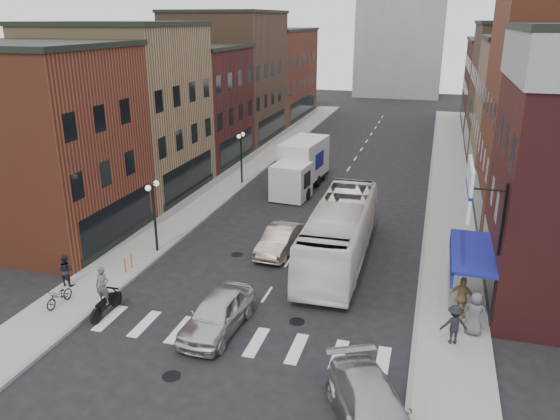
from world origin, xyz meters
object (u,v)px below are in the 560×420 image
object	(u,v)px
sedan_left_near	(217,313)
parked_bicycle	(59,296)
curb_car	(373,410)
ped_left_solo	(66,270)
ped_right_a	(454,324)
ped_right_c	(475,313)
motorcycle_rider	(104,293)
bike_rack	(128,263)
ped_right_b	(462,298)
box_truck	(300,166)
streetlamp_far	(241,148)
sedan_left_far	(280,240)
streetlamp_near	(154,204)
transit_bus	(340,232)
billboard_sign	(471,190)

from	to	relation	value
sedan_left_near	parked_bicycle	distance (m)	7.63
curb_car	ped_left_solo	world-z (taller)	ped_left_solo
curb_car	ped_right_a	bearing A→B (deg)	40.28
curb_car	ped_right_c	bearing A→B (deg)	37.43
motorcycle_rider	sedan_left_near	bearing A→B (deg)	0.02
bike_rack	ped_right_b	bearing A→B (deg)	-0.77
bike_rack	ped_right_b	distance (m)	16.41
ped_right_b	ped_right_c	world-z (taller)	ped_right_b
box_truck	ped_right_b	world-z (taller)	box_truck
sedan_left_near	ped_right_c	bearing A→B (deg)	16.40
ped_right_b	ped_right_c	size ratio (longest dim) A/B	1.01
streetlamp_far	motorcycle_rider	distance (m)	20.90
curb_car	parked_bicycle	distance (m)	15.15
sedan_left_far	bike_rack	bearing A→B (deg)	-141.79
ped_right_b	ped_right_c	distance (m)	1.30
streetlamp_far	ped_left_solo	size ratio (longest dim) A/B	2.61
ped_left_solo	sedan_left_near	bearing A→B (deg)	170.66
box_truck	ped_left_solo	world-z (taller)	box_truck
streetlamp_near	bike_rack	bearing A→B (deg)	-94.24
motorcycle_rider	ped_right_b	distance (m)	15.59
sedan_left_near	ped_left_solo	bearing A→B (deg)	172.70
transit_bus	ped_right_b	world-z (taller)	transit_bus
transit_bus	parked_bicycle	xyz separation A→B (m)	(-11.26, -8.65, -1.06)
sedan_left_far	ped_right_c	distance (m)	11.80
streetlamp_near	ped_right_c	world-z (taller)	streetlamp_near
sedan_left_near	streetlamp_near	bearing A→B (deg)	137.02
sedan_left_far	parked_bicycle	xyz separation A→B (m)	(-7.88, -8.79, -0.16)
ped_right_c	streetlamp_near	bearing A→B (deg)	1.04
streetlamp_near	bike_rack	xyz separation A→B (m)	(-0.20, -2.70, -2.36)
streetlamp_far	ped_right_a	world-z (taller)	streetlamp_far
billboard_sign	sedan_left_near	size ratio (longest dim) A/B	0.78
transit_bus	sedan_left_near	bearing A→B (deg)	-114.12
transit_bus	ped_right_c	xyz separation A→B (m)	(6.69, -6.00, -0.53)
bike_rack	transit_bus	bearing A→B (deg)	24.13
streetlamp_near	ped_left_solo	bearing A→B (deg)	-113.67
sedan_left_near	box_truck	bearing A→B (deg)	97.49
parked_bicycle	ped_right_c	xyz separation A→B (m)	(17.95, 2.65, 0.53)
transit_bus	sedan_left_far	size ratio (longest dim) A/B	2.64
bike_rack	ped_right_a	world-z (taller)	ped_right_a
streetlamp_near	streetlamp_far	distance (m)	14.00
sedan_left_far	parked_bicycle	bearing A→B (deg)	-128.33
streetlamp_near	curb_car	xyz separation A→B (m)	(13.34, -10.74, -2.15)
ped_right_a	sedan_left_near	bearing A→B (deg)	-4.96
bike_rack	parked_bicycle	size ratio (longest dim) A/B	0.50
streetlamp_far	box_truck	distance (m)	4.88
motorcycle_rider	curb_car	bearing A→B (deg)	-20.17
sedan_left_far	ped_left_solo	world-z (taller)	ped_left_solo
curb_car	ped_right_b	bearing A→B (deg)	44.10
ped_left_solo	ped_right_c	size ratio (longest dim) A/B	0.83
sedan_left_near	ped_right_a	distance (m)	9.64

